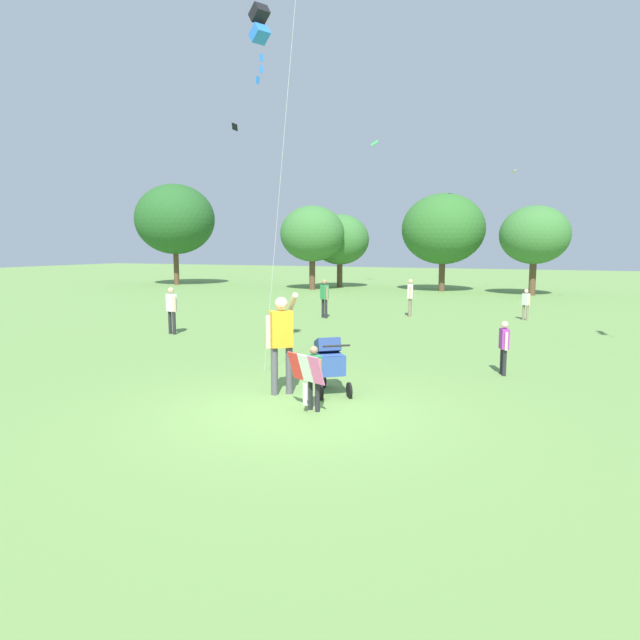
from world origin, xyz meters
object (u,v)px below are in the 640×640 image
person_kid_running (504,343)px  kite_adult_black (260,26)px  person_red_shirt (324,295)px  person_back_turned (526,302)px  child_with_butterfly_kite (312,372)px  stroller (329,360)px  person_adult_flyer (281,336)px  person_sitting_far (172,307)px  person_couple_left (410,295)px

person_kid_running → kite_adult_black: bearing=-160.2°
person_red_shirt → person_back_turned: bearing=18.3°
child_with_butterfly_kite → stroller: child_with_butterfly_kite is taller
person_adult_flyer → person_sitting_far: 7.91m
person_adult_flyer → person_back_turned: person_adult_flyer is taller
person_adult_flyer → child_with_butterfly_kite: bearing=-38.6°
kite_adult_black → person_back_turned: kite_adult_black is taller
child_with_butterfly_kite → person_sitting_far: (-7.16, 5.61, 0.19)m
person_sitting_far → person_couple_left: (5.62, 7.00, 0.00)m
child_with_butterfly_kite → person_sitting_far: person_sitting_far is taller
person_sitting_far → person_couple_left: 8.97m
person_red_shirt → person_kid_running: person_red_shirt is taller
child_with_butterfly_kite → person_red_shirt: 11.80m
person_adult_flyer → stroller: bearing=27.2°
person_kid_running → person_back_turned: bearing=90.4°
stroller → person_kid_running: person_kid_running is taller
kite_adult_black → person_sitting_far: kite_adult_black is taller
child_with_butterfly_kite → person_back_turned: 13.49m
child_with_butterfly_kite → person_red_shirt: size_ratio=0.74×
stroller → person_back_turned: person_back_turned is taller
kite_adult_black → person_couple_left: size_ratio=5.16×
person_couple_left → person_red_shirt: bearing=-149.8°
person_sitting_far → person_couple_left: bearing=51.2°
stroller → person_couple_left: bearing=96.8°
stroller → kite_adult_black: bearing=151.2°
stroller → person_red_shirt: bearing=113.2°
stroller → person_back_turned: (2.71, 12.11, 0.06)m
child_with_butterfly_kite → person_kid_running: (2.61, 3.89, 0.02)m
person_adult_flyer → stroller: size_ratio=1.77×
child_with_butterfly_kite → person_back_turned: bearing=79.1°
person_adult_flyer → person_couple_left: 11.88m
person_red_shirt → person_back_turned: (6.92, 2.28, -0.18)m
child_with_butterfly_kite → person_red_shirt: bearing=111.8°
person_adult_flyer → person_kid_running: size_ratio=1.63×
person_back_turned → person_adult_flyer: bearing=-105.5°
child_with_butterfly_kite → person_couple_left: person_couple_left is taller
child_with_butterfly_kite → person_adult_flyer: (-0.93, 0.74, 0.42)m
person_back_turned → person_couple_left: bearing=-171.2°
stroller → person_red_shirt: size_ratio=0.73×
kite_adult_black → person_back_turned: size_ratio=6.54×
child_with_butterfly_kite → person_adult_flyer: 1.26m
child_with_butterfly_kite → kite_adult_black: bearing=133.7°
person_sitting_far → kite_adult_black: bearing=-34.0°
person_red_shirt → person_sitting_far: person_red_shirt is taller
person_adult_flyer → person_back_turned: (3.48, 12.50, -0.40)m
stroller → person_couple_left: person_couple_left is taller
person_red_shirt → person_sitting_far: size_ratio=1.01×
person_couple_left → person_adult_flyer: bearing=-87.1°
person_adult_flyer → person_red_shirt: 10.78m
person_adult_flyer → person_red_shirt: person_adult_flyer is taller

